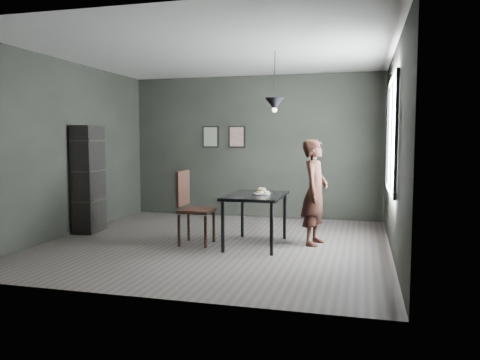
% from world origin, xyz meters
% --- Properties ---
extents(ground, '(5.00, 5.00, 0.00)m').
position_xyz_m(ground, '(0.00, 0.00, 0.00)').
color(ground, '#342F2C').
rests_on(ground, ground).
extents(back_wall, '(5.00, 0.10, 2.80)m').
position_xyz_m(back_wall, '(0.00, 2.50, 1.40)').
color(back_wall, black).
rests_on(back_wall, ground).
extents(ceiling, '(5.00, 5.00, 0.02)m').
position_xyz_m(ceiling, '(0.00, 0.00, 2.80)').
color(ceiling, silver).
rests_on(ceiling, ground).
extents(window_assembly, '(0.04, 1.96, 1.56)m').
position_xyz_m(window_assembly, '(2.47, 0.20, 1.60)').
color(window_assembly, white).
rests_on(window_assembly, ground).
extents(cafe_table, '(0.80, 1.20, 0.75)m').
position_xyz_m(cafe_table, '(0.60, 0.00, 0.67)').
color(cafe_table, black).
rests_on(cafe_table, ground).
extents(white_plate, '(0.23, 0.23, 0.01)m').
position_xyz_m(white_plate, '(0.69, 0.02, 0.76)').
color(white_plate, silver).
rests_on(white_plate, cafe_table).
extents(donut_pile, '(0.20, 0.21, 0.09)m').
position_xyz_m(donut_pile, '(0.69, 0.02, 0.79)').
color(donut_pile, '#F6E1BF').
rests_on(donut_pile, white_plate).
extents(woman, '(0.46, 0.62, 1.55)m').
position_xyz_m(woman, '(1.42, 0.28, 0.78)').
color(woman, black).
rests_on(woman, ground).
extents(wood_chair, '(0.48, 0.48, 1.09)m').
position_xyz_m(wood_chair, '(-0.36, -0.16, 0.62)').
color(wood_chair, black).
rests_on(wood_chair, ground).
extents(shelf_unit, '(0.39, 0.62, 1.77)m').
position_xyz_m(shelf_unit, '(-2.32, 0.28, 0.89)').
color(shelf_unit, black).
rests_on(shelf_unit, ground).
extents(pendant_lamp, '(0.28, 0.28, 0.86)m').
position_xyz_m(pendant_lamp, '(0.85, 0.10, 2.05)').
color(pendant_lamp, black).
rests_on(pendant_lamp, ground).
extents(framed_print_left, '(0.34, 0.04, 0.44)m').
position_xyz_m(framed_print_left, '(-0.90, 2.47, 1.60)').
color(framed_print_left, black).
rests_on(framed_print_left, ground).
extents(framed_print_right, '(0.34, 0.04, 0.44)m').
position_xyz_m(framed_print_right, '(-0.35, 2.47, 1.60)').
color(framed_print_right, black).
rests_on(framed_print_right, ground).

